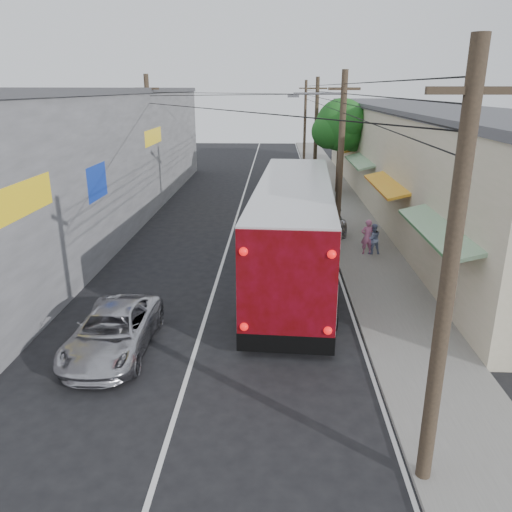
# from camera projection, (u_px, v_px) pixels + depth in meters

# --- Properties ---
(ground) EXTENTS (120.00, 120.00, 0.00)m
(ground) POSITION_uv_depth(u_px,v_px,m) (177.00, 410.00, 11.80)
(ground) COLOR black
(ground) RESTS_ON ground
(sidewalk) EXTENTS (3.00, 80.00, 0.12)m
(sidewalk) POSITION_uv_depth(u_px,v_px,m) (344.00, 212.00, 30.47)
(sidewalk) COLOR slate
(sidewalk) RESTS_ON ground
(building_right) EXTENTS (7.09, 40.00, 6.25)m
(building_right) POSITION_uv_depth(u_px,v_px,m) (415.00, 157.00, 31.20)
(building_right) COLOR beige
(building_right) RESTS_ON ground
(building_left) EXTENTS (7.20, 36.00, 7.25)m
(building_left) POSITION_uv_depth(u_px,v_px,m) (84.00, 155.00, 27.98)
(building_left) COLOR gray
(building_left) RESTS_ON ground
(utility_poles) EXTENTS (11.80, 45.28, 8.00)m
(utility_poles) POSITION_uv_depth(u_px,v_px,m) (290.00, 143.00, 29.60)
(utility_poles) COLOR #473828
(utility_poles) RESTS_ON ground
(street_tree) EXTENTS (4.40, 4.00, 6.60)m
(street_tree) POSITION_uv_depth(u_px,v_px,m) (342.00, 127.00, 34.67)
(street_tree) COLOR #3F2B19
(street_tree) RESTS_ON ground
(coach_bus) EXTENTS (3.70, 13.42, 3.83)m
(coach_bus) POSITION_uv_depth(u_px,v_px,m) (294.00, 228.00, 19.68)
(coach_bus) COLOR silver
(coach_bus) RESTS_ON ground
(jeepney) EXTENTS (2.15, 4.58, 1.27)m
(jeepney) POSITION_uv_depth(u_px,v_px,m) (113.00, 331.00, 14.25)
(jeepney) COLOR #B5B4BB
(jeepney) RESTS_ON ground
(parked_suv) EXTENTS (2.69, 5.74, 1.62)m
(parked_suv) POSITION_uv_depth(u_px,v_px,m) (318.00, 213.00, 26.91)
(parked_suv) COLOR #9D9CA4
(parked_suv) RESTS_ON ground
(parked_car_mid) EXTENTS (2.17, 4.64, 1.54)m
(parked_car_mid) POSITION_uv_depth(u_px,v_px,m) (308.00, 183.00, 35.89)
(parked_car_mid) COLOR #242429
(parked_car_mid) RESTS_ON ground
(parked_car_far) EXTENTS (1.63, 4.23, 1.37)m
(parked_car_far) POSITION_uv_depth(u_px,v_px,m) (296.00, 181.00, 36.99)
(parked_car_far) COLOR black
(parked_car_far) RESTS_ON ground
(pedestrian_near) EXTENTS (0.61, 0.42, 1.59)m
(pedestrian_near) POSITION_uv_depth(u_px,v_px,m) (367.00, 237.00, 22.30)
(pedestrian_near) COLOR #D06EA1
(pedestrian_near) RESTS_ON sidewalk
(pedestrian_far) EXTENTS (0.74, 0.62, 1.39)m
(pedestrian_far) POSITION_uv_depth(u_px,v_px,m) (373.00, 239.00, 22.36)
(pedestrian_far) COLOR #8898C7
(pedestrian_far) RESTS_ON sidewalk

